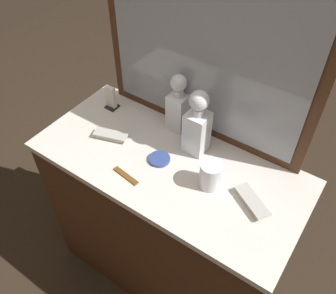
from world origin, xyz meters
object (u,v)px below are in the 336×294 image
porcelain_dish (159,159)px  tortoiseshell_comb (126,176)px  crystal_decanter_center (197,128)px  silver_brush_left (111,136)px  crystal_decanter_rear (178,108)px  napkin_holder (111,99)px  crystal_tumbler_right (211,176)px  silver_brush_right (252,202)px

porcelain_dish → tortoiseshell_comb: size_ratio=0.70×
porcelain_dish → crystal_decanter_center: bearing=57.5°
silver_brush_left → tortoiseshell_comb: 0.22m
crystal_decanter_rear → napkin_holder: (-0.32, -0.06, -0.06)m
crystal_decanter_rear → tortoiseshell_comb: size_ratio=2.18×
crystal_decanter_rear → crystal_tumbler_right: (0.27, -0.19, -0.06)m
crystal_decanter_center → crystal_tumbler_right: (0.14, -0.12, -0.06)m
crystal_decanter_center → porcelain_dish: crystal_decanter_center is taller
crystal_tumbler_right → napkin_holder: size_ratio=0.96×
crystal_decanter_rear → silver_brush_left: bearing=-131.6°
crystal_tumbler_right → silver_brush_left: crystal_tumbler_right is taller
tortoiseshell_comb → napkin_holder: 0.42m
crystal_tumbler_right → porcelain_dish: size_ratio=1.26×
crystal_tumbler_right → silver_brush_left: 0.46m
porcelain_dish → tortoiseshell_comb: (-0.05, -0.14, -0.00)m
crystal_tumbler_right → tortoiseshell_comb: crystal_tumbler_right is taller
crystal_decanter_center → crystal_tumbler_right: 0.20m
crystal_decanter_center → silver_brush_right: (0.30, -0.12, -0.10)m
crystal_decanter_center → silver_brush_left: 0.36m
crystal_decanter_rear → silver_brush_right: bearing=-23.6°
silver_brush_left → napkin_holder: napkin_holder is taller
silver_brush_left → napkin_holder: bearing=129.5°
crystal_tumbler_right → napkin_holder: (-0.58, 0.14, -0.00)m
crystal_decanter_center → silver_brush_right: crystal_decanter_center is taller
silver_brush_right → silver_brush_left: 0.62m
silver_brush_left → porcelain_dish: 0.24m
silver_brush_left → silver_brush_right: bearing=2.1°
crystal_decanter_rear → crystal_tumbler_right: crystal_decanter_rear is taller
crystal_tumbler_right → crystal_decanter_center: bearing=137.7°
tortoiseshell_comb → porcelain_dish: bearing=68.5°
crystal_decanter_center → crystal_decanter_rear: (-0.13, 0.07, -0.01)m
tortoiseshell_comb → napkin_holder: bearing=137.8°
crystal_tumbler_right → napkin_holder: napkin_holder is taller
crystal_decanter_rear → silver_brush_right: crystal_decanter_rear is taller
silver_brush_left → tortoiseshell_comb: silver_brush_left is taller
silver_brush_right → napkin_holder: (-0.75, 0.13, 0.03)m
porcelain_dish → silver_brush_right: bearing=1.7°
silver_brush_left → porcelain_dish: silver_brush_left is taller
crystal_tumbler_right → silver_brush_right: (0.16, 0.01, -0.04)m
crystal_decanter_rear → porcelain_dish: crystal_decanter_rear is taller
silver_brush_right → porcelain_dish: 0.38m
silver_brush_left → crystal_decanter_center: bearing=24.0°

